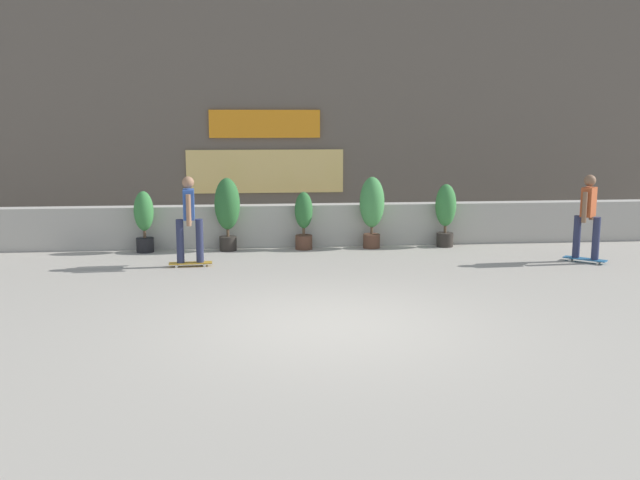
{
  "coord_description": "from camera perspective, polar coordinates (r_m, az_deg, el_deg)",
  "views": [
    {
      "loc": [
        -1.08,
        -9.25,
        2.78
      ],
      "look_at": [
        0.0,
        1.5,
        0.9
      ],
      "focal_mm": 39.87,
      "sensor_mm": 36.0,
      "label": 1
    }
  ],
  "objects": [
    {
      "name": "ground_plane",
      "position": [
        9.72,
        0.89,
        -6.75
      ],
      "size": [
        48.0,
        48.0,
        0.0
      ],
      "primitive_type": "plane",
      "color": "#A8A093"
    },
    {
      "name": "planter_wall",
      "position": [
        15.47,
        -1.67,
        1.21
      ],
      "size": [
        18.0,
        0.4,
        0.9
      ],
      "primitive_type": "cube",
      "color": "#B2ADA3",
      "rests_on": "ground"
    },
    {
      "name": "building_backdrop",
      "position": [
        19.29,
        -2.58,
        11.26
      ],
      "size": [
        20.0,
        2.08,
        6.5
      ],
      "color": "#60564C",
      "rests_on": "ground"
    },
    {
      "name": "potted_plant_0",
      "position": [
        15.1,
        -13.95,
        1.66
      ],
      "size": [
        0.4,
        0.4,
        1.27
      ],
      "color": "black",
      "rests_on": "ground"
    },
    {
      "name": "potted_plant_1",
      "position": [
        14.93,
        -7.45,
        2.53
      ],
      "size": [
        0.53,
        0.53,
        1.53
      ],
      "color": "#2D2823",
      "rests_on": "ground"
    },
    {
      "name": "potted_plant_2",
      "position": [
        15.0,
        -1.32,
        1.73
      ],
      "size": [
        0.38,
        0.38,
        1.22
      ],
      "color": "brown",
      "rests_on": "ground"
    },
    {
      "name": "potted_plant_3",
      "position": [
        15.15,
        4.19,
        2.68
      ],
      "size": [
        0.53,
        0.53,
        1.53
      ],
      "color": "brown",
      "rests_on": "ground"
    },
    {
      "name": "potted_plant_4",
      "position": [
        15.52,
        10.05,
        2.27
      ],
      "size": [
        0.44,
        0.44,
        1.36
      ],
      "color": "#2D2823",
      "rests_on": "ground"
    },
    {
      "name": "skater_far_left",
      "position": [
        13.42,
        -10.46,
        1.83
      ],
      "size": [
        0.81,
        0.56,
        1.7
      ],
      "color": "#BF8C26",
      "rests_on": "ground"
    },
    {
      "name": "skater_foreground",
      "position": [
        14.51,
        20.7,
        1.96
      ],
      "size": [
        0.72,
        0.69,
        1.7
      ],
      "color": "#266699",
      "rests_on": "ground"
    }
  ]
}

